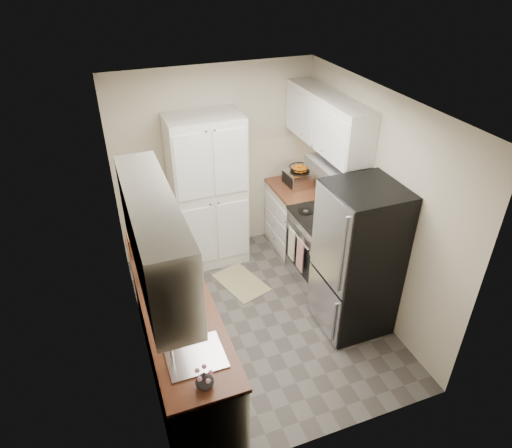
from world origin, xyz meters
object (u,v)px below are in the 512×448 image
at_px(refrigerator, 358,260).
at_px(toaster_oven, 297,178).
at_px(electric_range, 322,247).
at_px(microwave, 172,256).
at_px(wine_bottle, 144,242).
at_px(pantry_cabinet, 208,193).

height_order(refrigerator, toaster_oven, refrigerator).
relative_size(electric_range, microwave, 2.44).
distance_m(microwave, wine_bottle, 0.37).
xyz_separation_m(electric_range, wine_bottle, (-2.11, -0.03, 0.61)).
bearing_deg(wine_bottle, microwave, -51.90).
distance_m(refrigerator, microwave, 1.92).
bearing_deg(microwave, wine_bottle, 50.64).
bearing_deg(wine_bottle, electric_range, 0.90).
distance_m(pantry_cabinet, refrigerator, 2.07).
bearing_deg(wine_bottle, pantry_cabinet, 45.55).
bearing_deg(microwave, pantry_cabinet, -17.02).
xyz_separation_m(electric_range, refrigerator, (-0.03, -0.80, 0.37)).
bearing_deg(wine_bottle, toaster_oven, 22.64).
xyz_separation_m(pantry_cabinet, toaster_oven, (1.20, -0.07, 0.02)).
bearing_deg(toaster_oven, electric_range, -95.16).
bearing_deg(electric_range, wine_bottle, -179.10).
height_order(pantry_cabinet, microwave, pantry_cabinet).
height_order(electric_range, microwave, microwave).
bearing_deg(pantry_cabinet, refrigerator, -56.54).
bearing_deg(microwave, toaster_oven, -45.63).
distance_m(pantry_cabinet, microwave, 1.44).
bearing_deg(electric_range, pantry_cabinet, 141.78).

